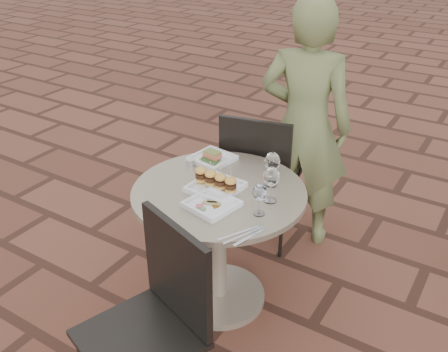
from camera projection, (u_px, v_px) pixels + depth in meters
The scene contains 13 objects.
ground at pixel (246, 297), 2.91m from camera, with size 60.00×60.00×0.00m, color brown.
cafe_table at pixel (219, 229), 2.67m from camera, with size 0.90×0.90×0.73m.
chair_far at pixel (259, 170), 3.12m from camera, with size 0.52×0.52×0.93m.
chair_near at pixel (157, 310), 2.05m from camera, with size 0.56×0.56×0.93m.
diner at pixel (305, 126), 3.10m from camera, with size 0.58×0.38×1.60m, color #596035.
plate_salmon at pixel (212, 158), 2.83m from camera, with size 0.24×0.24×0.06m.
plate_sliders at pixel (216, 183), 2.54m from camera, with size 0.25×0.25×0.16m.
plate_tuna at pixel (212, 204), 2.41m from camera, with size 0.26×0.26×0.03m.
wine_glass_right at pixel (260, 193), 2.30m from camera, with size 0.07×0.07×0.16m.
wine_glass_mid at pixel (272, 162), 2.54m from camera, with size 0.08×0.08×0.19m.
wine_glass_far at pixel (271, 177), 2.40m from camera, with size 0.08×0.08×0.19m.
steel_ramekin at pixel (191, 162), 2.78m from camera, with size 0.05×0.05×0.04m, color silver.
cutlery_set at pixel (244, 235), 2.20m from camera, with size 0.10×0.23×0.00m, color silver, non-canonical shape.
Camera 1 is at (1.06, -1.94, 2.03)m, focal length 40.00 mm.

